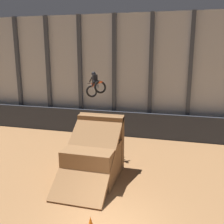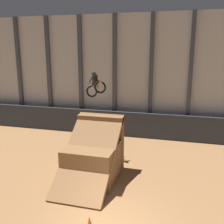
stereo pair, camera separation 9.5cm
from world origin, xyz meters
TOP-DOWN VIEW (x-y plane):
  - arena_back_wall at (0.00, 11.39)m, footprint 32.00×0.40m
  - lower_barrier at (0.00, 10.53)m, footprint 31.36×0.20m
  - dirt_ramp at (-1.86, 3.81)m, footprint 2.50×4.31m
  - rider_bike_solo at (-2.70, 6.55)m, footprint 1.64×1.73m
  - traffic_cone_near_ramp at (-0.63, -0.34)m, footprint 0.36×0.36m

SIDE VIEW (x-z plane):
  - traffic_cone_near_ramp at x=-0.63m, z-range -0.01..0.57m
  - lower_barrier at x=0.00m, z-range 0.00..1.89m
  - dirt_ramp at x=-1.86m, z-range -0.48..2.65m
  - rider_bike_solo at x=-2.70m, z-range 3.54..5.17m
  - arena_back_wall at x=0.00m, z-range 0.00..9.02m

